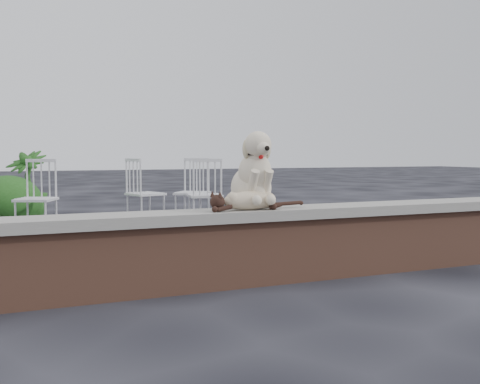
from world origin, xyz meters
name	(u,v)px	position (x,y,z in m)	size (l,w,h in m)	color
ground	(203,288)	(0.00, 0.00, 0.00)	(60.00, 60.00, 0.00)	black
brick_wall	(203,255)	(0.00, 0.00, 0.25)	(6.00, 0.30, 0.50)	brown
capstone	(203,217)	(0.00, 0.00, 0.54)	(6.20, 0.40, 0.08)	slate
dog	(251,169)	(0.43, 0.09, 0.88)	(0.40, 0.53, 0.61)	beige
cat	(250,199)	(0.35, -0.06, 0.66)	(0.96, 0.23, 0.16)	tan
chair_e	(146,193)	(0.43, 3.64, 0.47)	(0.56, 0.56, 0.94)	silver
chair_b	(36,198)	(-1.01, 3.25, 0.47)	(0.56, 0.56, 0.94)	silver
chair_d	(192,192)	(1.07, 3.53, 0.47)	(0.56, 0.56, 0.94)	silver
chair_c	(205,194)	(1.08, 3.01, 0.47)	(0.56, 0.56, 0.94)	silver
potted_plant_b	(26,186)	(-1.06, 4.81, 0.53)	(0.59, 0.59, 1.05)	#1C4915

